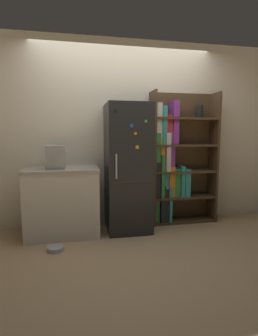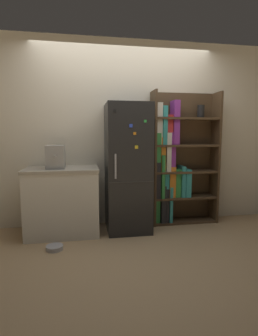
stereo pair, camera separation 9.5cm
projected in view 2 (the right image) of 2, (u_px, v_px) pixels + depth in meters
ground_plane at (129, 233)px, 3.45m from camera, size 16.00×16.00×0.00m
wall_back at (124, 134)px, 3.76m from camera, size 8.00×0.05×2.60m
refrigerator at (128, 168)px, 3.49m from camera, size 0.57×0.63×1.68m
bookshelf at (175, 163)px, 3.79m from camera, size 0.97×0.30×1.88m
kitchen_counter at (63, 201)px, 3.40m from camera, size 0.92×0.63×0.86m
espresso_machine at (56, 157)px, 3.28m from camera, size 0.22×0.35×0.29m
pet_bowl at (55, 247)px, 2.93m from camera, size 0.19×0.19×0.05m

